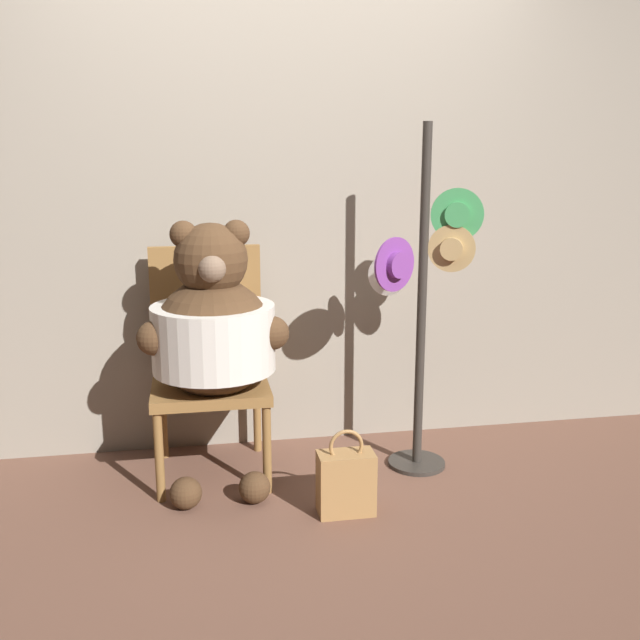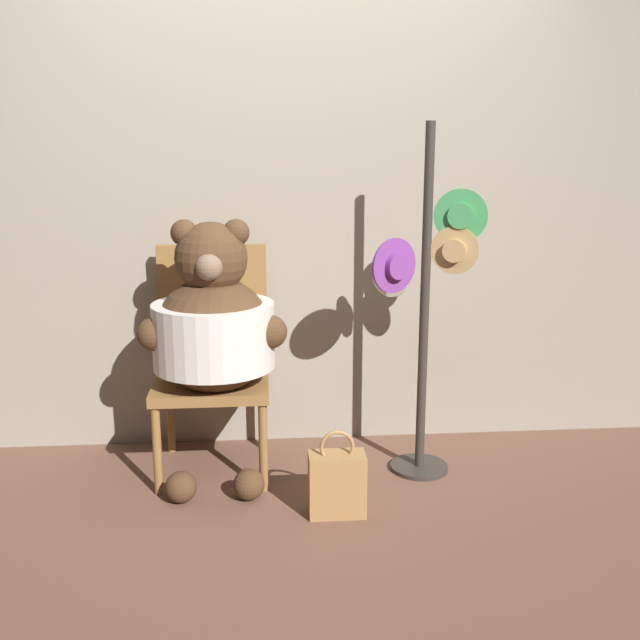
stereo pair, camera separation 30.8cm
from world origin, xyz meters
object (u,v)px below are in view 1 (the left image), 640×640
object	(u,v)px
handbag_on_ground	(346,482)
hat_display_rack	(424,296)
chair	(209,358)
teddy_bear	(213,330)

from	to	relation	value
handbag_on_ground	hat_display_rack	bearing A→B (deg)	41.00
chair	handbag_on_ground	bearing A→B (deg)	-47.06
chair	handbag_on_ground	world-z (taller)	chair
chair	teddy_bear	world-z (taller)	teddy_bear
chair	hat_display_rack	distance (m)	1.06
hat_display_rack	handbag_on_ground	size ratio (longest dim) A/B	4.33
teddy_bear	chair	bearing A→B (deg)	96.46
chair	hat_display_rack	xyz separation A→B (m)	(1.00, -0.20, 0.30)
handbag_on_ground	chair	bearing A→B (deg)	132.94
chair	handbag_on_ground	xyz separation A→B (m)	(0.55, -0.59, -0.41)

